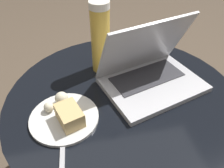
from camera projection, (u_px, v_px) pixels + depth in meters
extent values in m
cylinder|color=black|center=(121.00, 144.00, 0.87)|extent=(0.08, 0.08, 0.50)
cylinder|color=black|center=(124.00, 97.00, 0.71)|extent=(0.75, 0.75, 0.02)
cube|color=#B7332D|center=(61.00, 117.00, 0.63)|extent=(0.15, 0.11, 0.00)
cube|color=silver|center=(153.00, 85.00, 0.73)|extent=(0.36, 0.30, 0.02)
cube|color=#333338|center=(147.00, 77.00, 0.74)|extent=(0.26, 0.17, 0.00)
cube|color=silver|center=(145.00, 47.00, 0.70)|extent=(0.33, 0.18, 0.21)
cube|color=black|center=(145.00, 47.00, 0.70)|extent=(0.30, 0.16, 0.18)
cylinder|color=gold|center=(101.00, 41.00, 0.74)|extent=(0.06, 0.06, 0.23)
cylinder|color=white|center=(99.00, 5.00, 0.66)|extent=(0.07, 0.07, 0.02)
cylinder|color=silver|center=(64.00, 117.00, 0.62)|extent=(0.20, 0.20, 0.01)
cube|color=#DBB775|center=(70.00, 115.00, 0.59)|extent=(0.08, 0.10, 0.05)
sphere|color=beige|center=(62.00, 98.00, 0.65)|extent=(0.04, 0.04, 0.04)
sphere|color=beige|center=(49.00, 107.00, 0.63)|extent=(0.03, 0.03, 0.03)
cube|color=#B2B2B7|center=(63.00, 146.00, 0.55)|extent=(0.02, 0.13, 0.00)
cube|color=#B2B2B7|center=(63.00, 119.00, 0.62)|extent=(0.03, 0.06, 0.00)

